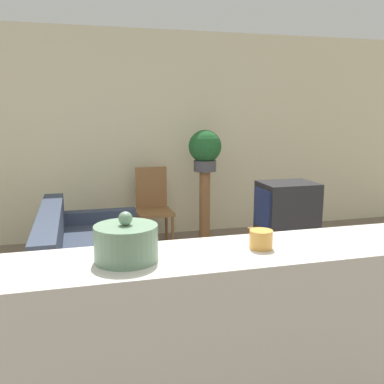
{
  "coord_description": "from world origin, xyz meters",
  "views": [
    {
      "loc": [
        -0.66,
        -2.23,
        1.68
      ],
      "look_at": [
        0.47,
        1.95,
        0.85
      ],
      "focal_mm": 40.0,
      "sensor_mm": 36.0,
      "label": 1
    }
  ],
  "objects_px": {
    "wooden_chair": "(153,204)",
    "decorative_bowl": "(126,242)",
    "television": "(287,207)",
    "couch": "(91,262)",
    "potted_plant": "(205,149)"
  },
  "relations": [
    {
      "from": "couch",
      "to": "television",
      "type": "bearing_deg",
      "value": 1.49
    },
    {
      "from": "television",
      "to": "potted_plant",
      "type": "distance_m",
      "value": 1.32
    },
    {
      "from": "couch",
      "to": "decorative_bowl",
      "type": "height_order",
      "value": "decorative_bowl"
    },
    {
      "from": "wooden_chair",
      "to": "potted_plant",
      "type": "xyz_separation_m",
      "value": [
        0.64,
        -0.14,
        0.68
      ]
    },
    {
      "from": "television",
      "to": "potted_plant",
      "type": "relative_size",
      "value": 1.14
    },
    {
      "from": "couch",
      "to": "decorative_bowl",
      "type": "relative_size",
      "value": 7.67
    },
    {
      "from": "couch",
      "to": "wooden_chair",
      "type": "height_order",
      "value": "wooden_chair"
    },
    {
      "from": "couch",
      "to": "potted_plant",
      "type": "distance_m",
      "value": 2.05
    },
    {
      "from": "television",
      "to": "wooden_chair",
      "type": "xyz_separation_m",
      "value": [
        -1.23,
        1.19,
        -0.15
      ]
    },
    {
      "from": "television",
      "to": "decorative_bowl",
      "type": "height_order",
      "value": "decorative_bowl"
    },
    {
      "from": "wooden_chair",
      "to": "potted_plant",
      "type": "bearing_deg",
      "value": -12.32
    },
    {
      "from": "potted_plant",
      "to": "decorative_bowl",
      "type": "xyz_separation_m",
      "value": [
        -1.36,
        -3.42,
        -0.05
      ]
    },
    {
      "from": "television",
      "to": "wooden_chair",
      "type": "distance_m",
      "value": 1.72
    },
    {
      "from": "wooden_chair",
      "to": "decorative_bowl",
      "type": "relative_size",
      "value": 3.84
    },
    {
      "from": "wooden_chair",
      "to": "decorative_bowl",
      "type": "height_order",
      "value": "decorative_bowl"
    }
  ]
}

